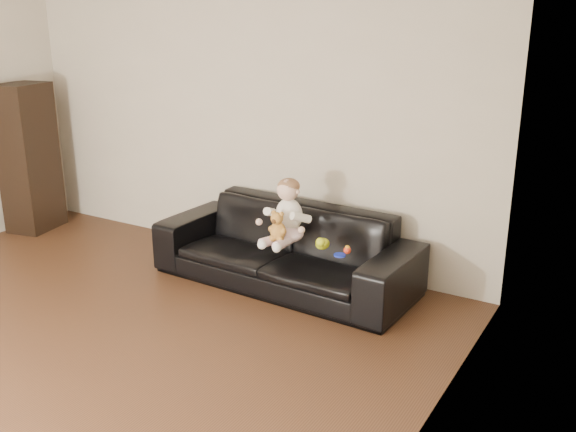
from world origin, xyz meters
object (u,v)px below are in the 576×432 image
Objects in this scene: sofa at (285,247)px; toy_rattle at (347,250)px; toy_green at (322,244)px; toy_blue_disc at (340,255)px; cabinet at (29,158)px; baby at (287,215)px; teddy_bear at (278,226)px.

sofa is 36.92× the size of toy_rattle.
sofa reaches higher than toy_rattle.
toy_green is 0.20m from toy_blue_disc.
cabinet is at bearing -175.57° from sofa.
sofa is 0.37m from baby.
sofa is at bearing -9.72° from cabinet.
sofa is at bearing 134.47° from baby.
toy_rattle reaches higher than toy_blue_disc.
toy_rattle is (0.64, -0.12, 0.13)m from sofa.
toy_green is 1.42× the size of toy_blue_disc.
cabinet is 11.82× the size of toy_green.
teddy_bear is (0.01, -0.16, -0.05)m from baby.
teddy_bear is at bearing -162.59° from toy_rattle.
baby is 2.19× the size of teddy_bear.
sofa is 0.42m from teddy_bear.
teddy_bear reaches higher than toy_green.
baby is at bearing -179.46° from toy_rattle.
baby reaches higher than toy_rattle.
cabinet is (-3.07, -0.11, 0.44)m from sofa.
teddy_bear reaches higher than toy_blue_disc.
toy_blue_disc is at bearing -114.92° from toy_rattle.
baby is 0.58m from toy_rattle.
cabinet is 3.17m from baby.
baby is 0.57m from toy_blue_disc.
toy_blue_disc is at bearing -18.53° from toy_green.
teddy_bear is (0.11, -0.29, 0.29)m from sofa.
cabinet is 3.51m from toy_green.
toy_blue_disc is (0.61, -0.19, 0.11)m from sofa.
sofa is 3.11m from cabinet.
teddy_bear is at bearing -168.78° from toy_blue_disc.
sofa is 0.47m from toy_green.
toy_rattle is at bearing 1.63° from toy_green.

